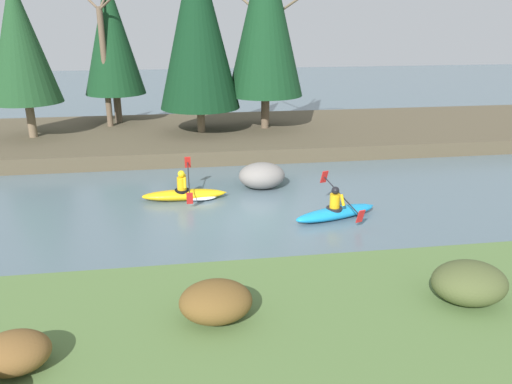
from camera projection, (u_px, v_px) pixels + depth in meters
name	position (u px, v px, depth m)	size (l,w,h in m)	color
ground_plane	(246.00, 216.00, 15.05)	(90.00, 90.00, 0.00)	slate
riverbank_near	(296.00, 346.00, 8.59)	(44.00, 5.45, 0.65)	#56753D
riverbank_far	(220.00, 135.00, 23.89)	(44.00, 8.51, 0.61)	brown
conifer_tree_far_left	(19.00, 41.00, 20.88)	(2.97, 2.97, 6.71)	#7A664C
conifer_tree_left	(111.00, 36.00, 23.89)	(2.93, 2.93, 6.95)	brown
conifer_tree_mid_left	(198.00, 24.00, 21.64)	(3.61, 3.61, 8.39)	#7A664C
conifer_tree_centre	(265.00, 15.00, 22.35)	(3.51, 3.51, 8.71)	brown
bare_tree_upstream	(104.00, 53.00, 23.36)	(4.02, 3.97, 7.34)	brown
bare_tree_mid_upstream	(267.00, 58.00, 23.90)	(3.70, 3.66, 6.72)	#7A664C
shrub_clump_second	(14.00, 353.00, 7.45)	(1.08, 0.90, 0.58)	brown
shrub_clump_third	(216.00, 301.00, 8.69)	(1.28, 1.07, 0.70)	brown
shrub_clump_far_end	(469.00, 283.00, 9.24)	(1.41, 1.17, 0.76)	#4C562D
kayaker_lead	(336.00, 211.00, 14.81)	(2.76, 2.03, 1.20)	#1993D6
kayaker_middle	(187.00, 194.00, 16.33)	(2.77, 2.06, 1.20)	yellow
boulder_midstream	(262.00, 176.00, 17.34)	(1.61, 1.26, 0.91)	gray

